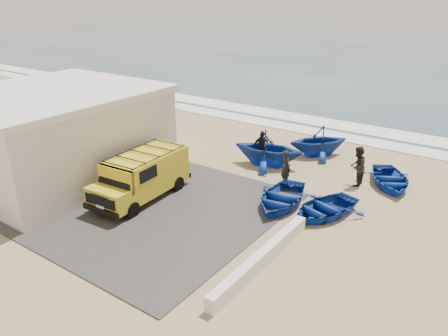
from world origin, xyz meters
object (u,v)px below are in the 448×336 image
Objects in this scene: boat_near_left at (281,197)px; boat_mid_left at (268,148)px; boat_mid_right at (390,179)px; van at (142,175)px; boat_near_right at (324,208)px; building at (54,133)px; boat_far_left at (318,141)px; fisherman_middle at (357,166)px; fisherman_front at (286,168)px; parapet at (262,258)px; fisherman_back at (261,146)px.

boat_mid_left is at bearing 118.62° from boat_near_left.
boat_near_left is 1.06× the size of boat_mid_right.
van is 7.98m from boat_near_right.
boat_far_left is at bearing 46.32° from building.
boat_far_left is at bearing -132.73° from fisherman_middle.
van reaches higher than boat_near_left.
building is at bearing 65.29° from fisherman_front.
building is at bearing -170.99° from boat_near_left.
boat_near_left is 2.04× the size of fisherman_front.
parapet is 1.76× the size of boat_mid_right.
van is 1.48× the size of boat_far_left.
boat_near_left is 4.75m from boat_mid_left.
fisherman_back is (-5.36, 0.19, -0.12)m from fisherman_middle.
fisherman_back is (-2.19, -2.56, -0.04)m from boat_far_left.
fisherman_front is at bearing 164.25° from boat_near_right.
fisherman_front reaches higher than boat_near_right.
parapet is at bearing -129.53° from boat_mid_right.
boat_near_right is at bearing -2.01° from fisherman_middle.
fisherman_back is at bearing 120.79° from parapet.
parapet is at bearing -34.01° from boat_far_left.
parapet is at bearing -3.84° from fisherman_middle.
van is 2.57× the size of fisherman_middle.
boat_near_left is 5.42m from fisherman_back.
boat_mid_right is at bearing -44.24° from fisherman_back.
fisherman_front reaches higher than boat_near_left.
fisherman_front is at bearing -143.52° from boat_mid_left.
building is 4.85× the size of fisherman_middle.
van is at bearing 168.04° from parapet.
boat_near_left is 2.14× the size of fisherman_back.
van reaches higher than boat_far_left.
boat_far_left is 4.70m from fisherman_front.
fisherman_back reaches higher than boat_near_left.
building is 10.64m from fisherman_back.
fisherman_front is at bearing 43.35° from van.
van is at bearing -139.39° from boat_near_right.
boat_far_left is at bearing 62.94° from van.
fisherman_back is (-2.60, 2.12, -0.04)m from fisherman_front.
boat_near_left is 0.98× the size of boat_mid_left.
fisherman_front reaches higher than fisherman_back.
boat_mid_right reaches higher than boat_near_right.
boat_near_right is (12.78, 3.55, -1.81)m from building.
boat_near_left is 1.91m from boat_near_right.
building is 13.99m from boat_far_left.
boat_near_right is at bearing -176.67° from fisherman_front.
building reaches higher than boat_near_right.
parapet is 3.40× the size of fisherman_front.
boat_far_left is 1.90× the size of fisherman_front.
van reaches higher than fisherman_front.
fisherman_middle is 1.15× the size of fisherman_back.
boat_mid_left is (8.06, 7.13, -1.20)m from building.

